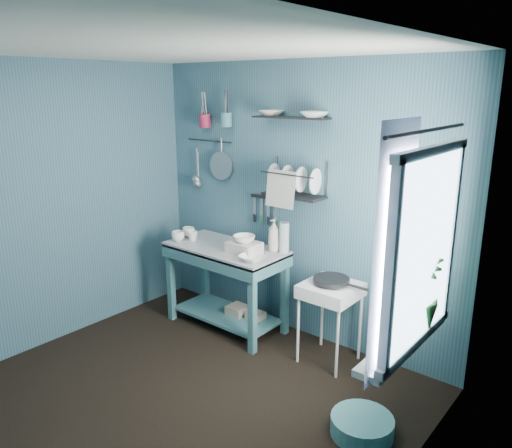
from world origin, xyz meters
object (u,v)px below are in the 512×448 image
Objects in this scene: water_bottle at (284,237)px; potted_plant at (416,291)px; mug_right at (189,232)px; mug_mid at (193,236)px; mug_left at (178,236)px; storage_tin_large at (238,316)px; wash_tub at (244,247)px; dish_rack at (294,179)px; colander at (221,166)px; utensil_cup_teal at (226,120)px; utensil_cup_magenta at (205,121)px; storage_tin_small at (256,322)px; work_counter at (226,287)px; frying_pan at (331,280)px; floor_basin at (362,426)px; soap_bottle at (274,235)px; hotplate_stand at (329,323)px.

potted_plant is at bearing -25.63° from water_bottle.
mug_mid is at bearing -26.57° from mug_right.
mug_right is (-0.02, 0.16, 0.00)m from mug_left.
mug_left reaches higher than storage_tin_large.
wash_tub is at bearing 164.77° from potted_plant.
colander is (-0.95, 0.08, 0.01)m from dish_rack.
mug_mid is 2.46m from potted_plant.
colander is at bearing 164.54° from utensil_cup_teal.
mug_right is at bearing -85.11° from utensil_cup_magenta.
utensil_cup_magenta is at bearing 171.70° from dish_rack.
potted_plant is at bearing -16.03° from storage_tin_large.
mug_mid is 1.03m from storage_tin_small.
mug_mid is 0.77× the size of utensil_cup_magenta.
work_counter is 2.20m from potted_plant.
wash_tub is at bearing -5.60° from work_counter.
storage_tin_large is (-1.93, 0.55, -0.97)m from potted_plant.
work_counter is 0.44m from storage_tin_small.
colander is at bearing 170.37° from frying_pan.
colander is 0.66× the size of floor_basin.
mug_mid is 0.81× the size of mug_right.
wash_tub is 0.93× the size of frying_pan.
soap_bottle is 0.88m from storage_tin_small.
wash_tub is at bearing -148.57° from dish_rack.
utensil_cup_teal is at bearing 160.58° from potted_plant.
floor_basin is (1.48, -0.68, -0.04)m from storage_tin_small.
hotplate_stand is at bearing -9.14° from utensil_cup_teal.
colander is at bearing 64.64° from mug_right.
utensil_cup_teal is at bearing 48.34° from mug_right.
utensil_cup_magenta is (-0.53, 0.29, 1.53)m from work_counter.
soap_bottle reaches higher than mug_left.
dish_rack is at bearing 21.21° from work_counter.
storage_tin_small is at bearing -135.00° from soap_bottle.
dish_rack reaches higher than storage_tin_large.
storage_tin_large reaches higher than storage_tin_small.
floor_basin is at bearing -51.22° from hotplate_stand.
wash_tub is 1.27× the size of storage_tin_large.
frying_pan is at bearing 3.03° from work_counter.
mug_left is 1.23× the size of mug_mid.
colander is (-0.77, 0.12, 0.54)m from soap_bottle.
frying_pan is 1.66m from colander.
utensil_cup_magenta reaches higher than hotplate_stand.
storage_tin_small is at bearing -156.89° from dish_rack.
work_counter is 1.91m from floor_basin.
utensil_cup_magenta is 0.26× the size of potted_plant.
water_bottle is at bearing 147.16° from floor_basin.
water_bottle is 1.40× the size of storage_tin_small.
wash_tub is at bearing -22.11° from utensil_cup_magenta.
hotplate_stand is at bearing 0.00° from frying_pan.
dish_rack is (0.98, 0.30, 0.64)m from mug_mid.
dish_rack is 2.75× the size of storage_tin_small.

